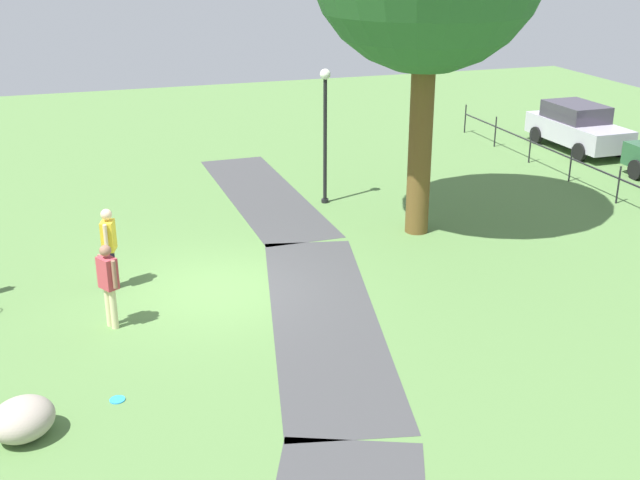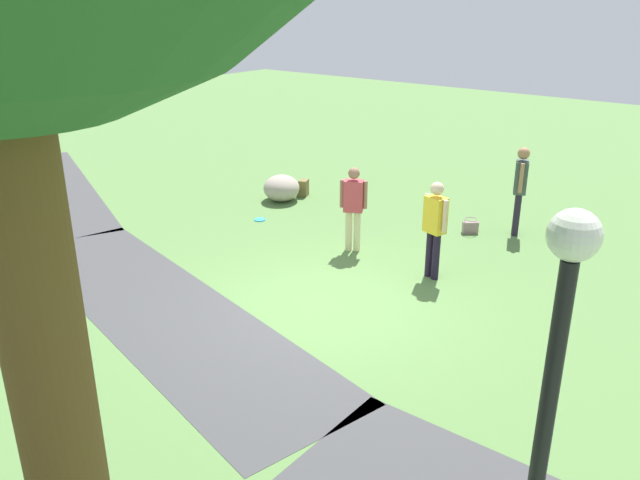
% 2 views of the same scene
% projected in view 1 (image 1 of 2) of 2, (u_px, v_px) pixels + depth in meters
% --- Properties ---
extents(ground_plane, '(48.00, 48.00, 0.00)m').
position_uv_depth(ground_plane, '(219.00, 289.00, 16.43)').
color(ground_plane, '#557C41').
extents(footpath_segment_near, '(8.03, 2.14, 0.01)m').
position_uv_depth(footpath_segment_near, '(263.00, 194.00, 22.47)').
color(footpath_segment_near, '#3F3F41').
rests_on(footpath_segment_near, ground).
extents(footpath_segment_mid, '(8.25, 3.68, 0.01)m').
position_uv_depth(footpath_segment_mid, '(324.00, 317.00, 15.23)').
color(footpath_segment_mid, '#3F3F41').
rests_on(footpath_segment_mid, ground).
extents(lamp_post, '(0.28, 0.28, 3.65)m').
position_uv_depth(lamp_post, '(325.00, 122.00, 20.99)').
color(lamp_post, black).
rests_on(lamp_post, ground).
extents(lawn_boulder, '(1.27, 1.28, 0.61)m').
position_uv_depth(lawn_boulder, '(22.00, 419.00, 11.48)').
color(lawn_boulder, '#A7998C').
rests_on(lawn_boulder, ground).
extents(man_near_boulder, '(0.46, 0.38, 1.65)m').
position_uv_depth(man_near_boulder, '(108.00, 280.00, 14.53)').
color(man_near_boulder, beige).
rests_on(man_near_boulder, ground).
extents(passerby_on_path, '(0.50, 0.33, 1.73)m').
position_uv_depth(passerby_on_path, '(109.00, 243.00, 16.16)').
color(passerby_on_path, black).
rests_on(passerby_on_path, ground).
extents(frisbee_on_grass, '(0.24, 0.24, 0.02)m').
position_uv_depth(frisbee_on_grass, '(117.00, 400.00, 12.50)').
color(frisbee_on_grass, '#2C98D5').
rests_on(frisbee_on_grass, ground).
extents(parked_suv_orange, '(4.01, 1.81, 1.56)m').
position_uv_depth(parked_suv_orange, '(577.00, 126.00, 26.89)').
color(parked_suv_orange, '#B7B2C2').
rests_on(parked_suv_orange, ground).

